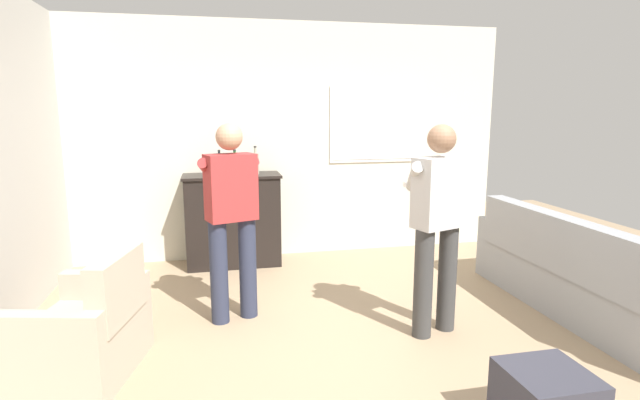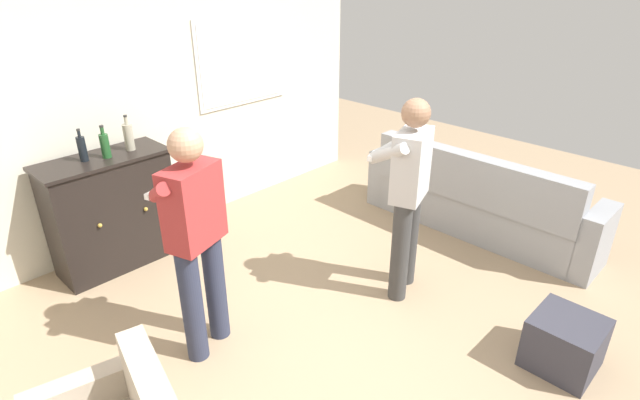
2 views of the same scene
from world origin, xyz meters
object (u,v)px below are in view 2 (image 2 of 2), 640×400
(bottle_spirits_clear, at_px, (129,136))
(ottoman, at_px, (564,343))
(couch, at_px, (475,203))
(sideboard_cabinet, at_px, (112,212))
(bottle_wine_green, at_px, (105,145))
(person_standing_left, at_px, (195,235))
(bottle_liquor_amber, at_px, (82,148))
(person_standing_right, at_px, (408,191))

(bottle_spirits_clear, relative_size, ottoman, 0.71)
(couch, xyz_separation_m, sideboard_cabinet, (-2.83, 2.10, 0.19))
(bottle_wine_green, bearing_deg, person_standing_left, -94.35)
(bottle_spirits_clear, bearing_deg, bottle_liquor_amber, 176.58)
(bottle_wine_green, height_order, ottoman, bottle_wine_green)
(sideboard_cabinet, distance_m, ottoman, 3.83)
(bottle_liquor_amber, distance_m, person_standing_left, 1.57)
(bottle_liquor_amber, bearing_deg, person_standing_left, -87.93)
(couch, distance_m, bottle_spirits_clear, 3.41)
(bottle_liquor_amber, bearing_deg, couch, -35.58)
(ottoman, bearing_deg, bottle_liquor_amber, 115.38)
(bottle_spirits_clear, bearing_deg, ottoman, -70.07)
(bottle_wine_green, distance_m, person_standing_right, 2.57)
(person_standing_left, xyz_separation_m, person_standing_right, (1.57, -0.61, 0.00))
(bottle_liquor_amber, bearing_deg, bottle_spirits_clear, -3.42)
(sideboard_cabinet, xyz_separation_m, bottle_liquor_amber, (-0.13, 0.02, 0.64))
(person_standing_left, height_order, person_standing_right, same)
(couch, height_order, person_standing_left, person_standing_left)
(bottle_wine_green, relative_size, person_standing_left, 0.17)
(couch, bearing_deg, bottle_liquor_amber, 144.42)
(person_standing_left, bearing_deg, bottle_spirits_clear, 77.24)
(sideboard_cabinet, distance_m, person_standing_right, 2.64)
(couch, distance_m, person_standing_right, 1.46)
(bottle_liquor_amber, bearing_deg, sideboard_cabinet, -7.13)
(bottle_wine_green, height_order, bottle_liquor_amber, bottle_wine_green)
(ottoman, height_order, person_standing_right, person_standing_right)
(bottle_liquor_amber, bearing_deg, person_standing_right, -53.08)
(person_standing_right, bearing_deg, ottoman, -88.19)
(couch, bearing_deg, person_standing_right, -178.08)
(bottle_spirits_clear, xyz_separation_m, person_standing_left, (-0.34, -1.52, -0.24))
(bottle_wine_green, height_order, person_standing_right, person_standing_right)
(couch, xyz_separation_m, person_standing_left, (-2.90, 0.57, 0.60))
(bottle_liquor_amber, bearing_deg, ottoman, -64.62)
(couch, distance_m, person_standing_left, 3.02)
(bottle_wine_green, height_order, person_standing_left, person_standing_left)
(couch, bearing_deg, person_standing_left, 168.92)
(bottle_wine_green, xyz_separation_m, ottoman, (1.50, -3.46, -0.98))
(bottle_wine_green, xyz_separation_m, person_standing_right, (1.45, -2.10, -0.23))
(bottle_wine_green, relative_size, ottoman, 0.64)
(sideboard_cabinet, relative_size, bottle_wine_green, 3.83)
(ottoman, height_order, person_standing_left, person_standing_left)
(person_standing_right, bearing_deg, person_standing_left, 158.64)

